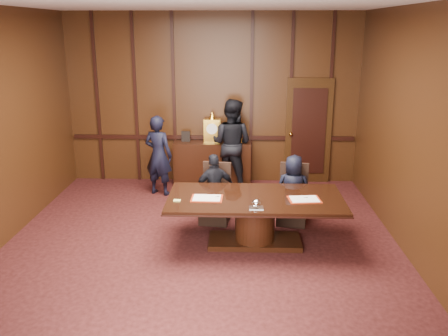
# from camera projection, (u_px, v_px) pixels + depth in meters

# --- Properties ---
(room) EXTENTS (7.00, 7.04, 3.50)m
(room) POSITION_uv_depth(u_px,v_px,m) (204.00, 137.00, 6.58)
(room) COLOR black
(room) RESTS_ON ground
(sideboard) EXTENTS (1.60, 0.45, 1.54)m
(sideboard) POSITION_uv_depth(u_px,v_px,m) (212.00, 161.00, 9.93)
(sideboard) COLOR black
(sideboard) RESTS_ON ground
(conference_table) EXTENTS (2.62, 1.32, 0.76)m
(conference_table) POSITION_uv_depth(u_px,v_px,m) (255.00, 213.00, 7.11)
(conference_table) COLOR black
(conference_table) RESTS_ON ground
(folder_left) EXTENTS (0.47, 0.34, 0.02)m
(folder_left) POSITION_uv_depth(u_px,v_px,m) (207.00, 198.00, 6.97)
(folder_left) COLOR #A0280E
(folder_left) RESTS_ON conference_table
(folder_right) EXTENTS (0.49, 0.38, 0.02)m
(folder_right) POSITION_uv_depth(u_px,v_px,m) (304.00, 199.00, 6.92)
(folder_right) COLOR #A0280E
(folder_right) RESTS_ON conference_table
(inkstand) EXTENTS (0.20, 0.14, 0.12)m
(inkstand) POSITION_uv_depth(u_px,v_px,m) (256.00, 204.00, 6.60)
(inkstand) COLOR white
(inkstand) RESTS_ON conference_table
(notepad) EXTENTS (0.10, 0.07, 0.01)m
(notepad) POSITION_uv_depth(u_px,v_px,m) (177.00, 200.00, 6.88)
(notepad) COLOR #DEDC6D
(notepad) RESTS_ON conference_table
(chair_left) EXTENTS (0.54, 0.54, 0.99)m
(chair_left) POSITION_uv_depth(u_px,v_px,m) (215.00, 205.00, 8.04)
(chair_left) COLOR black
(chair_left) RESTS_ON ground
(chair_right) EXTENTS (0.56, 0.56, 0.99)m
(chair_right) POSITION_uv_depth(u_px,v_px,m) (292.00, 206.00, 7.99)
(chair_right) COLOR black
(chair_right) RESTS_ON ground
(signatory_left) EXTENTS (0.76, 0.50, 1.20)m
(signatory_left) POSITION_uv_depth(u_px,v_px,m) (215.00, 189.00, 7.88)
(signatory_left) COLOR black
(signatory_left) RESTS_ON ground
(signatory_right) EXTENTS (0.63, 0.46, 1.19)m
(signatory_right) POSITION_uv_depth(u_px,v_px,m) (293.00, 190.00, 7.83)
(signatory_right) COLOR black
(signatory_right) RESTS_ON ground
(witness_left) EXTENTS (0.67, 0.55, 1.58)m
(witness_left) POSITION_uv_depth(u_px,v_px,m) (158.00, 155.00, 9.21)
(witness_left) COLOR black
(witness_left) RESTS_ON ground
(witness_right) EXTENTS (1.08, 0.97, 1.82)m
(witness_right) POSITION_uv_depth(u_px,v_px,m) (231.00, 144.00, 9.64)
(witness_right) COLOR black
(witness_right) RESTS_ON ground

